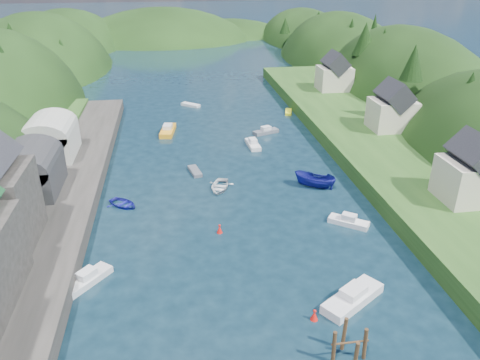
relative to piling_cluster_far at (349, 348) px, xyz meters
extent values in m
plane|color=black|center=(-4.78, 47.94, -1.30)|extent=(600.00, 600.00, 0.00)
ellipsoid|color=black|center=(-49.78, 115.94, -9.73)|extent=(44.00, 75.56, 48.19)
ellipsoid|color=black|center=(-49.78, 157.94, -8.12)|extent=(44.00, 75.56, 39.00)
ellipsoid|color=black|center=(40.22, 72.94, -9.70)|extent=(36.00, 75.56, 48.00)
ellipsoid|color=black|center=(40.22, 115.94, -9.08)|extent=(36.00, 75.56, 44.49)
ellipsoid|color=black|center=(40.22, 157.94, -7.60)|extent=(36.00, 75.56, 36.00)
ellipsoid|color=black|center=(-14.78, 167.94, -11.30)|extent=(80.00, 60.00, 44.00)
ellipsoid|color=black|center=(13.22, 177.94, -13.30)|extent=(70.00, 56.00, 36.00)
cone|color=black|center=(-42.49, 64.44, 11.64)|extent=(4.73, 4.73, 6.34)
cone|color=black|center=(-43.48, 78.32, 7.09)|extent=(5.28, 5.28, 5.11)
cone|color=black|center=(-48.95, 94.20, 10.96)|extent=(4.77, 4.77, 6.43)
cone|color=black|center=(-39.23, 99.46, 7.07)|extent=(4.07, 4.07, 4.76)
cone|color=black|center=(-46.42, 115.25, 8.80)|extent=(4.56, 4.56, 8.79)
cone|color=black|center=(-47.12, 121.56, 6.58)|extent=(4.75, 4.75, 5.09)
cone|color=black|center=(-45.82, 131.73, 7.59)|extent=(4.27, 4.27, 7.07)
cone|color=black|center=(32.91, 39.04, 8.69)|extent=(5.29, 5.29, 6.72)
cone|color=black|center=(29.26, 50.68, 11.28)|extent=(4.07, 4.07, 6.19)
cone|color=black|center=(34.61, 58.86, 7.02)|extent=(3.40, 3.40, 6.11)
cone|color=black|center=(34.70, 75.03, 9.77)|extent=(4.94, 4.94, 8.09)
cone|color=black|center=(31.06, 76.84, 11.32)|extent=(5.25, 5.25, 7.14)
cone|color=black|center=(38.76, 90.04, 11.25)|extent=(3.36, 3.36, 8.18)
cone|color=black|center=(37.12, 100.99, 9.42)|extent=(4.57, 4.57, 7.12)
cone|color=black|center=(37.22, 119.56, 7.81)|extent=(3.59, 3.59, 6.33)
cone|color=black|center=(35.16, 124.97, 10.01)|extent=(4.14, 4.14, 5.43)
cone|color=black|center=(27.18, 136.42, 6.93)|extent=(3.83, 3.83, 5.15)
cube|color=#2D2B28|center=(-28.78, 17.94, -0.30)|extent=(12.00, 110.00, 2.00)
cube|color=#2D2D30|center=(-30.78, 30.94, 2.70)|extent=(7.00, 9.00, 4.00)
cylinder|color=#2D2D30|center=(-30.78, 30.94, 4.70)|extent=(7.00, 9.00, 7.00)
cube|color=#B2B2A8|center=(-30.78, 42.94, 2.70)|extent=(7.00, 9.00, 4.00)
cylinder|color=#B2B2A8|center=(-30.78, 42.94, 4.70)|extent=(7.00, 9.00, 7.00)
cube|color=#234719|center=(20.22, 37.94, -0.10)|extent=(16.00, 120.00, 2.40)
cube|color=beige|center=(22.22, 19.94, 3.60)|extent=(7.00, 6.00, 5.00)
cube|color=black|center=(22.22, 19.94, 6.94)|extent=(5.15, 6.24, 5.15)
cube|color=beige|center=(24.22, 45.94, 3.60)|extent=(7.00, 6.00, 5.00)
cube|color=black|center=(24.22, 45.94, 6.94)|extent=(5.15, 6.24, 5.15)
cube|color=beige|center=(23.22, 72.94, 3.60)|extent=(7.00, 6.00, 5.00)
cube|color=black|center=(23.22, 72.94, 6.94)|extent=(5.15, 6.24, 5.15)
cylinder|color=#382314|center=(1.26, 0.00, -0.03)|extent=(0.32, 0.32, 3.74)
cylinder|color=#382314|center=(0.00, 1.26, -0.03)|extent=(0.32, 0.32, 3.74)
cylinder|color=#382314|center=(-1.26, 0.00, -0.03)|extent=(0.32, 0.32, 3.74)
cylinder|color=#382314|center=(0.00, 0.00, 0.58)|extent=(3.03, 0.16, 0.16)
cone|color=red|center=(-1.30, 4.89, -0.85)|extent=(0.70, 0.70, 0.90)
sphere|color=red|center=(-1.30, 4.89, -0.35)|extent=(0.30, 0.30, 0.30)
cone|color=red|center=(-7.97, 20.49, -0.85)|extent=(0.70, 0.70, 0.90)
sphere|color=red|center=(-7.97, 20.49, -0.35)|extent=(0.30, 0.30, 0.30)
cube|color=silver|center=(7.48, 20.10, -1.00)|extent=(4.74, 4.10, 0.66)
cube|color=silver|center=(7.48, 20.10, -0.28)|extent=(1.99, 1.87, 0.70)
cube|color=silver|center=(2.85, 6.59, -0.87)|extent=(6.91, 5.68, 0.95)
cube|color=silver|center=(2.85, 6.59, 0.01)|extent=(2.86, 2.64, 0.70)
cube|color=silver|center=(-21.78, 13.18, -0.97)|extent=(4.66, 5.10, 0.73)
cube|color=silver|center=(-21.78, 13.18, -0.22)|extent=(2.09, 2.17, 0.70)
cube|color=#585C65|center=(4.03, 53.20, -1.00)|extent=(4.99, 3.20, 0.66)
cube|color=silver|center=(4.03, 53.20, -0.28)|extent=(1.95, 1.63, 0.70)
cube|color=silver|center=(-8.61, 72.69, -1.03)|extent=(4.15, 3.83, 0.60)
imported|color=navy|center=(-19.53, 28.80, -1.00)|extent=(5.29, 5.25, 0.90)
cube|color=yellow|center=(11.06, 64.71, -1.06)|extent=(2.15, 3.92, 0.52)
cube|color=#50545B|center=(-9.79, 37.75, -1.05)|extent=(2.04, 4.05, 0.54)
cube|color=silver|center=(0.57, 47.14, -0.98)|extent=(2.04, 5.18, 0.71)
cube|color=silver|center=(0.57, 47.14, -0.24)|extent=(1.30, 1.85, 0.70)
cube|color=orange|center=(-13.61, 56.07, -0.89)|extent=(3.15, 6.79, 0.91)
cube|color=silver|center=(-13.61, 56.07, -0.03)|extent=(1.85, 2.49, 0.70)
imported|color=silver|center=(-6.76, 31.92, -0.95)|extent=(4.74, 5.65, 1.00)
imported|color=navy|center=(6.33, 30.46, -0.33)|extent=(6.10, 4.72, 2.23)
camera|label=1|loc=(-12.45, -25.76, 27.48)|focal=35.00mm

